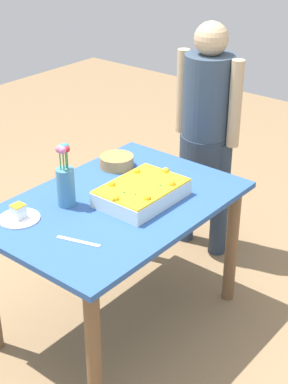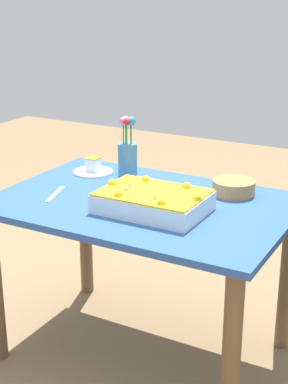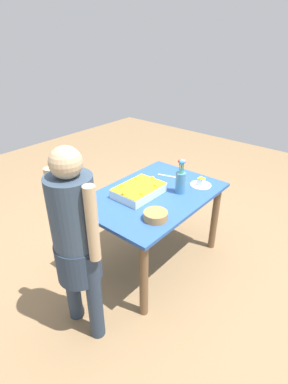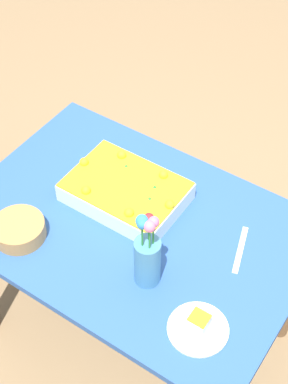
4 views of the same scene
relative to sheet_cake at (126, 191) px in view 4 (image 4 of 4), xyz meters
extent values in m
plane|color=#8D6F4C|center=(-0.10, 0.09, -0.80)|extent=(8.00, 8.00, 0.00)
cube|color=#2C5599|center=(-0.10, 0.09, -0.06)|extent=(1.28, 0.87, 0.03)
cylinder|color=brown|center=(0.47, -0.27, -0.44)|extent=(0.07, 0.07, 0.73)
cube|color=white|center=(0.00, 0.00, -0.01)|extent=(0.44, 0.31, 0.08)
cube|color=gold|center=(0.00, 0.00, 0.04)|extent=(0.43, 0.30, 0.01)
sphere|color=gold|center=(0.20, 0.00, 0.05)|extent=(0.04, 0.04, 0.04)
sphere|color=gold|center=(0.10, 0.11, 0.05)|extent=(0.04, 0.04, 0.04)
sphere|color=gold|center=(-0.10, 0.11, 0.05)|extent=(0.04, 0.04, 0.04)
sphere|color=gold|center=(-0.20, 0.00, 0.05)|extent=(0.04, 0.04, 0.04)
sphere|color=gold|center=(-0.10, -0.11, 0.05)|extent=(0.04, 0.04, 0.04)
sphere|color=gold|center=(0.10, -0.11, 0.05)|extent=(0.04, 0.04, 0.04)
cone|color=#2D8438|center=(-0.10, -0.04, 0.04)|extent=(0.02, 0.02, 0.02)
cone|color=#2D8438|center=(0.05, -0.08, 0.04)|extent=(0.02, 0.02, 0.02)
cone|color=#2D8438|center=(-0.12, 0.01, 0.04)|extent=(0.02, 0.02, 0.02)
cylinder|color=white|center=(-0.52, 0.33, -0.04)|extent=(0.20, 0.20, 0.01)
cube|color=white|center=(-0.52, 0.33, 0.00)|extent=(0.06, 0.06, 0.06)
cube|color=gold|center=(-0.52, 0.33, 0.03)|extent=(0.06, 0.06, 0.01)
cube|color=silver|center=(-0.48, -0.03, -0.04)|extent=(0.08, 0.21, 0.00)
cylinder|color=teal|center=(-0.27, 0.26, 0.05)|extent=(0.09, 0.09, 0.20)
cylinder|color=#2D8438|center=(-0.25, 0.26, 0.20)|extent=(0.01, 0.01, 0.11)
sphere|color=teal|center=(-0.25, 0.26, 0.26)|extent=(0.04, 0.04, 0.04)
cylinder|color=#2D8438|center=(-0.26, 0.27, 0.20)|extent=(0.01, 0.01, 0.11)
sphere|color=#2E7BBC|center=(-0.26, 0.27, 0.26)|extent=(0.04, 0.04, 0.04)
cylinder|color=#2D8438|center=(-0.29, 0.27, 0.20)|extent=(0.01, 0.01, 0.11)
sphere|color=pink|center=(-0.29, 0.27, 0.26)|extent=(0.04, 0.04, 0.04)
cylinder|color=#2D8438|center=(-0.29, 0.25, 0.20)|extent=(0.01, 0.01, 0.11)
sphere|color=#D56C9B|center=(-0.29, 0.25, 0.26)|extent=(0.04, 0.04, 0.04)
cylinder|color=#2D8438|center=(-0.26, 0.24, 0.20)|extent=(0.01, 0.01, 0.11)
sphere|color=red|center=(-0.26, 0.24, 0.26)|extent=(0.03, 0.03, 0.03)
cylinder|color=#B27F44|center=(0.22, 0.36, -0.01)|extent=(0.19, 0.19, 0.07)
camera|label=1|loc=(-2.01, -1.65, 1.37)|focal=55.00mm
camera|label=2|loc=(1.06, -2.01, 0.83)|focal=55.00mm
camera|label=3|loc=(1.77, 1.55, 1.26)|focal=28.00mm
camera|label=4|loc=(-0.90, 1.21, 1.64)|focal=55.00mm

